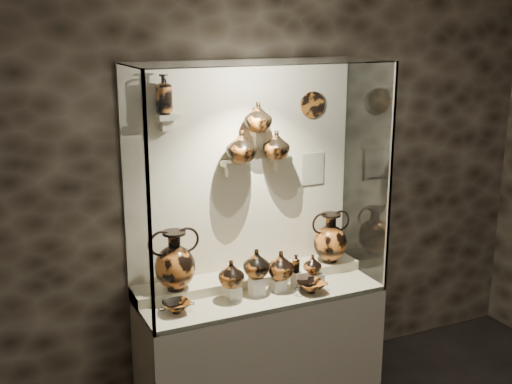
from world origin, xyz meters
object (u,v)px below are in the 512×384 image
Objects in this scene: kylix_right at (311,286)px; ovoid_vase_b at (258,117)px; jug_a at (231,274)px; lekythos_tall at (164,92)px; ovoid_vase_c at (276,145)px; amphora_right at (330,237)px; ovoid_vase_a at (241,146)px; amphora_left at (175,260)px; jug_c at (281,265)px; jug_b at (256,263)px; jug_e at (312,264)px; lekythos_small at (296,263)px; kylix_left at (176,306)px.

kylix_right is 1.22× the size of ovoid_vase_b.
jug_a is 1.27m from lekythos_tall.
ovoid_vase_c is (0.46, 0.25, 0.79)m from jug_a.
ovoid_vase_a reaches higher than amphora_right.
jug_a is (-0.88, -0.20, -0.07)m from amphora_right.
amphora_left is 2.11× the size of jug_c.
jug_b reaches higher than jug_e.
jug_e is 0.19m from kylix_right.
lekythos_small is 0.89m from ovoid_vase_a.
lekythos_small is (0.11, -0.02, 0.01)m from jug_c.
ovoid_vase_a reaches higher than jug_c.
jug_b is at bearing 166.73° from lekythos_small.
ovoid_vase_a reaches higher than amphora_left.
kylix_right is (-0.08, -0.14, -0.10)m from jug_e.
amphora_right is 1.02m from ovoid_vase_a.
ovoid_vase_b is at bearing 6.73° from kylix_left.
ovoid_vase_c is (-0.18, 0.23, 0.84)m from jug_e.
ovoid_vase_a is at bearing -14.57° from amphora_left.
ovoid_vase_c is (-0.10, 0.37, 0.94)m from kylix_right.
amphora_right is (1.21, 0.01, -0.02)m from amphora_left.
lekythos_small is (0.81, -0.19, -0.08)m from amphora_left.
jug_b is 0.44m from jug_e.
amphora_left is 0.84m from lekythos_small.
ovoid_vase_b reaches higher than jug_b.
jug_a is 0.91× the size of ovoid_vase_b.
ovoid_vase_b is 0.25m from ovoid_vase_c.
ovoid_vase_b is (-0.17, 0.26, 0.99)m from lekythos_small.
jug_c is at bearing -177.46° from amphora_right.
ovoid_vase_c reaches higher than amphora_left.
ovoid_vase_c is at bearing 2.40° from ovoid_vase_b.
kylix_right is 1.11× the size of ovoid_vase_a.
amphora_left is 1.12m from ovoid_vase_b.
jug_b is 0.80m from ovoid_vase_a.
ovoid_vase_c is at bearing 108.10° from kylix_right.
kylix_left is at bearing 172.49° from amphora_right.
amphora_left is at bearing -172.33° from ovoid_vase_b.
lekythos_small is 0.65× the size of kylix_left.
amphora_right is at bearing 12.25° from ovoid_vase_c.
amphora_right is at bearing -3.91° from ovoid_vase_b.
jug_c reaches higher than jug_a.
jug_b reaches higher than lekythos_small.
kylix_left is (-0.88, -0.02, -0.15)m from lekythos_small.
lekythos_tall reaches higher than lekythos_small.
lekythos_tall reaches higher than amphora_left.
ovoid_vase_a reaches higher than kylix_left.
amphora_left is 1.42× the size of lekythos_tall.
lekythos_small reaches higher than kylix_left.
amphora_left is at bearing -155.04° from ovoid_vase_c.
jug_a is at bearing -131.17° from ovoid_vase_c.
jug_b is 0.83m from ovoid_vase_c.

